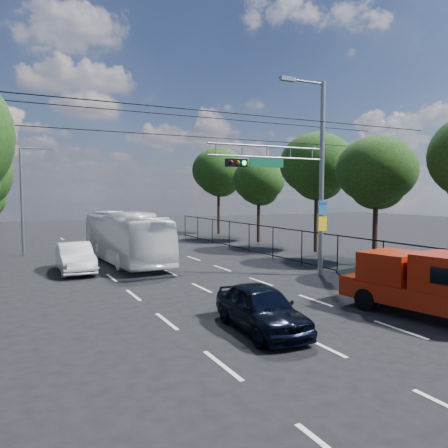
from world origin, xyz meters
TOP-DOWN VIEW (x-y plane):
  - ground at (0.00, 0.00)m, footprint 120.00×120.00m
  - lane_markings at (-0.00, 14.00)m, footprint 6.12×38.00m
  - signal_mast at (5.28, 7.99)m, footprint 6.43×0.39m
  - streetlight_left at (-6.33, 22.00)m, footprint 2.09×0.22m
  - utility_wires at (0.00, 8.83)m, footprint 22.00×5.04m
  - fence_right at (7.60, 12.17)m, footprint 0.06×34.03m
  - tree_right_b at (11.22, 9.02)m, footprint 4.50×4.50m
  - tree_right_c at (11.82, 15.02)m, footprint 5.10×5.10m
  - tree_right_d at (11.42, 22.02)m, footprint 4.32×4.32m
  - tree_right_e at (11.62, 30.02)m, footprint 5.28×5.28m
  - red_pickup at (5.02, 0.51)m, footprint 3.24×6.12m
  - navy_hatchback at (-0.79, 1.82)m, footprint 1.98×4.21m
  - white_bus at (-1.16, 16.63)m, footprint 2.82×10.75m
  - white_van at (-4.34, 14.45)m, footprint 1.69×4.63m

SIDE VIEW (x-z plane):
  - ground at x=0.00m, z-range 0.00..0.00m
  - lane_markings at x=0.00m, z-range 0.00..0.01m
  - navy_hatchback at x=-0.79m, z-range 0.00..1.39m
  - white_van at x=-4.34m, z-range 0.00..1.52m
  - fence_right at x=7.60m, z-range 0.03..2.03m
  - red_pickup at x=5.02m, z-range 0.07..2.24m
  - white_bus at x=-1.16m, z-range 0.00..2.98m
  - streetlight_left at x=-6.33m, z-range 0.40..7.48m
  - tree_right_d at x=11.42m, z-range 1.34..8.36m
  - tree_right_b at x=11.22m, z-range 1.40..8.71m
  - signal_mast at x=5.28m, z-range 0.49..9.99m
  - tree_right_c at x=11.82m, z-range 1.59..9.88m
  - tree_right_e at x=11.62m, z-range 1.65..10.23m
  - utility_wires at x=0.00m, z-range 6.86..7.60m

